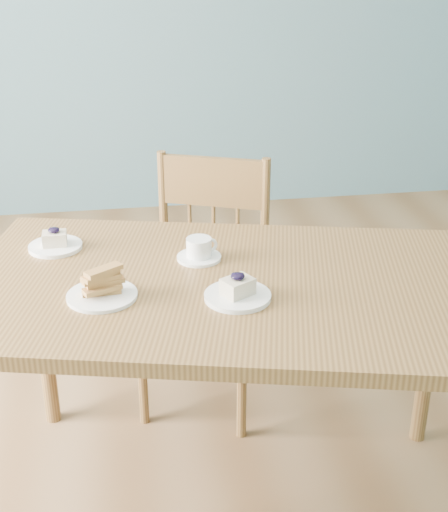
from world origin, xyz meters
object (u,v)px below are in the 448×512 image
object	(u,v)px
cheesecake_plate_near	(238,292)
cheesecake_plate_far	(55,243)
coffee_cup	(199,250)
dining_chair	(205,286)
dining_table	(225,306)
biscotti_plate	(101,288)

from	to	relation	value
cheesecake_plate_near	cheesecake_plate_far	size ratio (longest dim) A/B	1.09
coffee_cup	dining_chair	bearing A→B (deg)	66.00
dining_table	biscotti_plate	xyz separation A→B (m)	(-0.34, -0.04, 0.11)
cheesecake_plate_near	dining_chair	bearing A→B (deg)	89.87
cheesecake_plate_far	coffee_cup	distance (m)	0.45
cheesecake_plate_far	coffee_cup	world-z (taller)	cheesecake_plate_far
biscotti_plate	cheesecake_plate_near	bearing A→B (deg)	-10.19
cheesecake_plate_near	cheesecake_plate_far	distance (m)	0.64
dining_chair	coffee_cup	xyz separation A→B (m)	(-0.07, -0.41, 0.34)
dining_table	dining_chair	xyz separation A→B (m)	(0.02, 0.57, -0.23)
dining_table	cheesecake_plate_near	xyz separation A→B (m)	(0.02, -0.10, 0.10)
dining_table	cheesecake_plate_far	bearing A→B (deg)	161.12
dining_table	biscotti_plate	bearing A→B (deg)	-159.61
cheesecake_plate_near	coffee_cup	world-z (taller)	cheesecake_plate_near
dining_table	cheesecake_plate_near	distance (m)	0.14
dining_table	cheesecake_plate_near	size ratio (longest dim) A/B	9.15
biscotti_plate	dining_chair	bearing A→B (deg)	59.76
dining_chair	coffee_cup	world-z (taller)	dining_chair
dining_table	biscotti_plate	distance (m)	0.35
dining_chair	coffee_cup	size ratio (longest dim) A/B	7.17
cheesecake_plate_far	biscotti_plate	distance (m)	0.37
cheesecake_plate_far	coffee_cup	xyz separation A→B (m)	(0.42, -0.14, 0.01)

